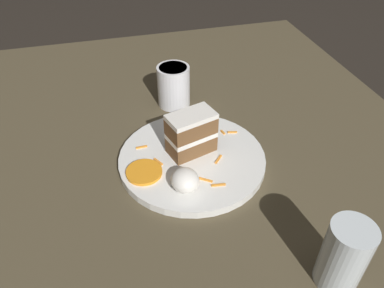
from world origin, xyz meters
name	(u,v)px	position (x,y,z in m)	size (l,w,h in m)	color
ground_plane	(174,197)	(0.00, 0.00, 0.00)	(6.00, 6.00, 0.00)	black
dining_table	(173,190)	(0.00, 0.00, 0.02)	(1.39, 1.15, 0.04)	#4C422D
plate	(192,159)	(0.05, -0.05, 0.05)	(0.29, 0.29, 0.02)	white
cake_slice	(191,133)	(0.07, -0.05, 0.10)	(0.08, 0.10, 0.09)	brown
cream_dollop	(185,180)	(-0.03, -0.02, 0.07)	(0.06, 0.05, 0.04)	white
orange_garnish	(144,172)	(0.02, 0.05, 0.06)	(0.07, 0.07, 0.01)	orange
carrot_shreds_scatter	(198,155)	(0.05, -0.06, 0.06)	(0.18, 0.22, 0.00)	orange
drinking_glass	(342,259)	(-0.25, -0.19, 0.09)	(0.06, 0.06, 0.12)	silver
coffee_mug	(174,85)	(0.27, -0.06, 0.09)	(0.08, 0.08, 0.10)	white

